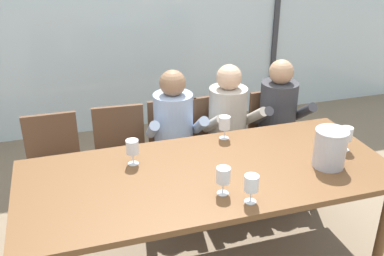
% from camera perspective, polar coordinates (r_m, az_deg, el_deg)
% --- Properties ---
extents(ground, '(14.00, 14.00, 0.00)m').
position_cam_1_polar(ground, '(4.09, -2.72, -8.04)').
color(ground, '#847056').
extents(window_glass_panel, '(7.60, 0.03, 2.60)m').
position_cam_1_polar(window_glass_panel, '(4.99, -7.58, 14.17)').
color(window_glass_panel, silver).
rests_on(window_glass_panel, ground).
extents(window_mullion_right, '(0.06, 0.06, 2.60)m').
position_cam_1_polar(window_mullion_right, '(5.52, 10.85, 15.01)').
color(window_mullion_right, '#38383D').
rests_on(window_mullion_right, ground).
extents(dining_table, '(2.40, 1.03, 0.78)m').
position_cam_1_polar(dining_table, '(2.90, 2.05, -6.76)').
color(dining_table, brown).
rests_on(dining_table, ground).
extents(chair_near_curtain, '(0.45, 0.45, 0.87)m').
position_cam_1_polar(chair_near_curtain, '(3.69, -17.29, -4.11)').
color(chair_near_curtain, brown).
rests_on(chair_near_curtain, ground).
extents(chair_left_of_center, '(0.47, 0.47, 0.87)m').
position_cam_1_polar(chair_left_of_center, '(3.71, -9.09, -3.03)').
color(chair_left_of_center, brown).
rests_on(chair_left_of_center, ground).
extents(chair_center, '(0.48, 0.48, 0.87)m').
position_cam_1_polar(chair_center, '(3.79, -2.24, -2.12)').
color(chair_center, brown).
rests_on(chair_center, ground).
extents(chair_right_of_center, '(0.47, 0.47, 0.87)m').
position_cam_1_polar(chair_right_of_center, '(3.90, 3.62, -1.32)').
color(chair_right_of_center, brown).
rests_on(chair_right_of_center, ground).
extents(chair_near_window_right, '(0.47, 0.47, 0.87)m').
position_cam_1_polar(chair_near_window_right, '(4.07, 10.58, -0.50)').
color(chair_near_window_right, brown).
rests_on(chair_near_window_right, ground).
extents(person_pale_blue_shirt, '(0.49, 0.63, 1.19)m').
position_cam_1_polar(person_pale_blue_shirt, '(3.58, -2.11, -0.76)').
color(person_pale_blue_shirt, '#9EB2D1').
rests_on(person_pale_blue_shirt, ground).
extents(person_beige_jumper, '(0.49, 0.63, 1.19)m').
position_cam_1_polar(person_beige_jumper, '(3.72, 5.09, 0.21)').
color(person_beige_jumper, '#B7AD9E').
rests_on(person_beige_jumper, ground).
extents(person_charcoal_jacket, '(0.49, 0.63, 1.19)m').
position_cam_1_polar(person_charcoal_jacket, '(3.90, 11.32, 1.05)').
color(person_charcoal_jacket, '#38383D').
rests_on(person_charcoal_jacket, ground).
extents(ice_bucket_primary, '(0.22, 0.22, 0.26)m').
position_cam_1_polar(ice_bucket_primary, '(3.00, 17.32, -2.42)').
color(ice_bucket_primary, '#B7B7BC').
rests_on(ice_bucket_primary, dining_table).
extents(wine_glass_by_left_taster, '(0.08, 0.08, 0.17)m').
position_cam_1_polar(wine_glass_by_left_taster, '(2.54, 7.64, -7.19)').
color(wine_glass_by_left_taster, silver).
rests_on(wine_glass_by_left_taster, dining_table).
extents(wine_glass_near_bucket, '(0.08, 0.08, 0.17)m').
position_cam_1_polar(wine_glass_near_bucket, '(3.24, 4.20, 0.55)').
color(wine_glass_near_bucket, silver).
rests_on(wine_glass_near_bucket, dining_table).
extents(wine_glass_center_pour, '(0.08, 0.08, 0.17)m').
position_cam_1_polar(wine_glass_center_pour, '(2.59, 4.11, -6.20)').
color(wine_glass_center_pour, silver).
rests_on(wine_glass_center_pour, dining_table).
extents(wine_glass_by_right_taster, '(0.08, 0.08, 0.17)m').
position_cam_1_polar(wine_glass_by_right_taster, '(3.24, 19.21, -0.85)').
color(wine_glass_by_right_taster, silver).
rests_on(wine_glass_by_right_taster, dining_table).
extents(wine_glass_spare_empty, '(0.08, 0.08, 0.17)m').
position_cam_1_polar(wine_glass_spare_empty, '(2.92, -7.66, -2.56)').
color(wine_glass_spare_empty, silver).
rests_on(wine_glass_spare_empty, dining_table).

